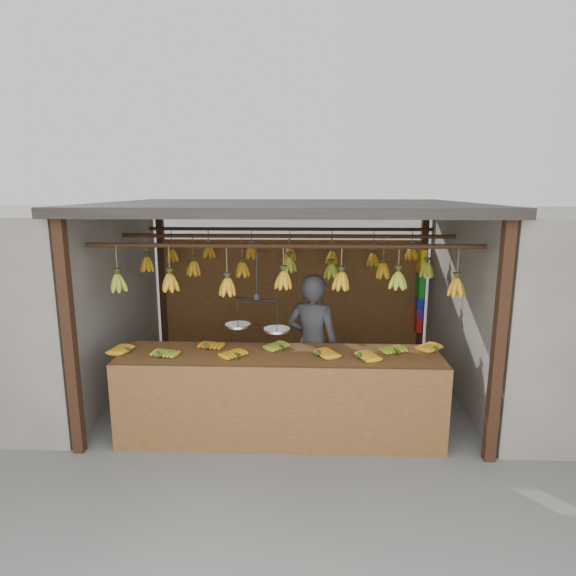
{
  "coord_description": "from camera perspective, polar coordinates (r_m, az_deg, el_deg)",
  "views": [
    {
      "loc": [
        0.23,
        -5.77,
        2.56
      ],
      "look_at": [
        0.0,
        0.3,
        1.3
      ],
      "focal_mm": 30.0,
      "sensor_mm": 36.0,
      "label": 1
    }
  ],
  "objects": [
    {
      "name": "balance_scale",
      "position": [
        4.99,
        -3.69,
        -4.15
      ],
      "size": [
        0.68,
        0.41,
        0.86
      ],
      "color": "black",
      "rests_on": "ground"
    },
    {
      "name": "counter",
      "position": [
        4.92,
        -1.02,
        -10.46
      ],
      "size": [
        3.47,
        0.75,
        0.96
      ],
      "color": "brown",
      "rests_on": "ground"
    },
    {
      "name": "neighbor_left",
      "position": [
        7.07,
        -30.71,
        -1.46
      ],
      "size": [
        3.0,
        3.0,
        2.3
      ],
      "primitive_type": "cube",
      "color": "slate",
      "rests_on": "ground"
    },
    {
      "name": "ground",
      "position": [
        6.32,
        -0.11,
        -12.19
      ],
      "size": [
        80.0,
        80.0,
        0.0
      ],
      "primitive_type": "plane",
      "color": "#5B5B57"
    },
    {
      "name": "hanging_bananas",
      "position": [
        5.85,
        -0.03,
        2.48
      ],
      "size": [
        3.63,
        2.22,
        0.39
      ],
      "color": "#92A523",
      "rests_on": "ground"
    },
    {
      "name": "vendor",
      "position": [
        5.45,
        2.93,
        -6.85
      ],
      "size": [
        0.7,
        0.57,
        1.65
      ],
      "primitive_type": "imported",
      "rotation": [
        0.0,
        0.0,
        2.8
      ],
      "color": "#262628",
      "rests_on": "ground"
    },
    {
      "name": "stall",
      "position": [
        6.13,
        0.01,
        6.21
      ],
      "size": [
        4.3,
        3.3,
        2.4
      ],
      "color": "black",
      "rests_on": "ground"
    },
    {
      "name": "bag_bundles",
      "position": [
        7.48,
        15.34,
        -0.67
      ],
      "size": [
        0.08,
        0.26,
        1.24
      ],
      "color": "yellow",
      "rests_on": "ground"
    }
  ]
}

